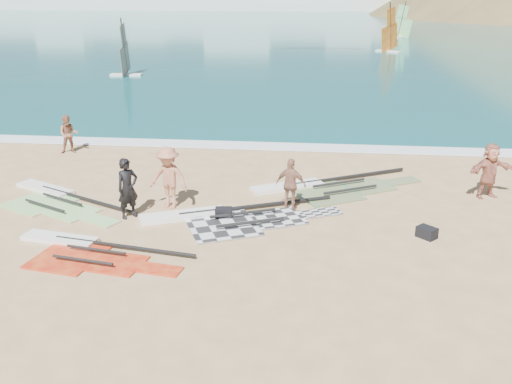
# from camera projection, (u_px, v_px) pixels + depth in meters

# --- Properties ---
(ground) EXTENTS (300.00, 300.00, 0.00)m
(ground) POSITION_uv_depth(u_px,v_px,m) (202.00, 295.00, 12.49)
(ground) COLOR tan
(ground) RESTS_ON ground
(sea) EXTENTS (300.00, 240.00, 0.06)m
(sea) POSITION_uv_depth(u_px,v_px,m) (310.00, 14.00, 135.85)
(sea) COLOR #0B4653
(sea) RESTS_ON ground
(surf_line) EXTENTS (300.00, 1.20, 0.04)m
(surf_line) POSITION_uv_depth(u_px,v_px,m) (259.00, 147.00, 23.98)
(surf_line) COLOR white
(surf_line) RESTS_ON ground
(rig_grey) EXTENTS (5.98, 3.77, 0.20)m
(rig_grey) POSITION_uv_depth(u_px,v_px,m) (226.00, 217.00, 16.55)
(rig_grey) COLOR #29292C
(rig_grey) RESTS_ON ground
(rig_green) EXTENTS (4.88, 3.61, 0.20)m
(rig_green) POSITION_uv_depth(u_px,v_px,m) (55.00, 199.00, 17.98)
(rig_green) COLOR #54CA18
(rig_green) RESTS_ON ground
(rig_orange) EXTENTS (5.83, 4.04, 0.20)m
(rig_orange) POSITION_uv_depth(u_px,v_px,m) (325.00, 187.00, 19.06)
(rig_orange) COLOR orange
(rig_orange) RESTS_ON ground
(rig_red) EXTENTS (4.88, 2.33, 0.19)m
(rig_red) POSITION_uv_depth(u_px,v_px,m) (83.00, 250.00, 14.49)
(rig_red) COLOR #B90C08
(rig_red) RESTS_ON ground
(gear_bag_near) EXTENTS (0.52, 0.40, 0.31)m
(gear_bag_near) POSITION_uv_depth(u_px,v_px,m) (224.00, 213.00, 16.60)
(gear_bag_near) COLOR black
(gear_bag_near) RESTS_ON ground
(gear_bag_far) EXTENTS (0.60, 0.60, 0.30)m
(gear_bag_far) POSITION_uv_depth(u_px,v_px,m) (427.00, 232.00, 15.30)
(gear_bag_far) COLOR black
(gear_bag_far) RESTS_ON ground
(person_wetsuit) EXTENTS (0.76, 0.77, 1.79)m
(person_wetsuit) POSITION_uv_depth(u_px,v_px,m) (128.00, 188.00, 16.40)
(person_wetsuit) COLOR black
(person_wetsuit) RESTS_ON ground
(beachgoer_left) EXTENTS (0.90, 0.79, 1.54)m
(beachgoer_left) POSITION_uv_depth(u_px,v_px,m) (69.00, 134.00, 22.88)
(beachgoer_left) COLOR #9B6247
(beachgoer_left) RESTS_ON ground
(beachgoer_mid) EXTENTS (1.38, 0.99, 1.92)m
(beachgoer_mid) POSITION_uv_depth(u_px,v_px,m) (168.00, 178.00, 17.10)
(beachgoer_mid) COLOR #B67153
(beachgoer_mid) RESTS_ON ground
(beachgoer_back) EXTENTS (1.00, 0.63, 1.59)m
(beachgoer_back) POSITION_uv_depth(u_px,v_px,m) (291.00, 184.00, 17.03)
(beachgoer_back) COLOR #996851
(beachgoer_back) RESTS_ON ground
(beachgoer_right) EXTENTS (1.72, 1.13, 1.78)m
(beachgoer_right) POSITION_uv_depth(u_px,v_px,m) (490.00, 171.00, 18.00)
(beachgoer_right) COLOR #B76E57
(beachgoer_right) RESTS_ON ground
(windsurfer_left) EXTENTS (2.37, 2.84, 4.24)m
(windsurfer_left) POSITION_uv_depth(u_px,v_px,m) (125.00, 59.00, 42.37)
(windsurfer_left) COLOR white
(windsurfer_left) RESTS_ON ground
(windsurfer_centre) EXTENTS (2.63, 2.68, 4.93)m
(windsurfer_centre) POSITION_uv_depth(u_px,v_px,m) (390.00, 38.00, 57.59)
(windsurfer_centre) COLOR white
(windsurfer_centre) RESTS_ON ground
(windsurfer_right) EXTENTS (2.54, 2.47, 4.59)m
(windsurfer_right) POSITION_uv_depth(u_px,v_px,m) (401.00, 27.00, 73.43)
(windsurfer_right) COLOR white
(windsurfer_right) RESTS_ON ground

